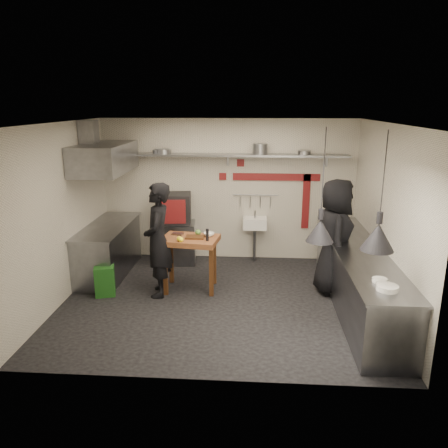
# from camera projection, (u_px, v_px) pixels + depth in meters

# --- Properties ---
(floor) EXTENTS (5.00, 5.00, 0.00)m
(floor) POSITION_uv_depth(u_px,v_px,m) (220.00, 300.00, 7.05)
(floor) COLOR black
(floor) RESTS_ON ground
(ceiling) EXTENTS (5.00, 5.00, 0.00)m
(ceiling) POSITION_uv_depth(u_px,v_px,m) (219.00, 123.00, 6.30)
(ceiling) COLOR beige
(ceiling) RESTS_ON floor
(wall_back) EXTENTS (5.00, 0.04, 2.80)m
(wall_back) POSITION_uv_depth(u_px,v_px,m) (228.00, 190.00, 8.69)
(wall_back) COLOR beige
(wall_back) RESTS_ON floor
(wall_front) EXTENTS (5.00, 0.04, 2.80)m
(wall_front) POSITION_uv_depth(u_px,v_px,m) (204.00, 266.00, 4.66)
(wall_front) COLOR beige
(wall_front) RESTS_ON floor
(wall_left) EXTENTS (0.04, 4.20, 2.80)m
(wall_left) POSITION_uv_depth(u_px,v_px,m) (61.00, 214.00, 6.84)
(wall_left) COLOR beige
(wall_left) RESTS_ON floor
(wall_right) EXTENTS (0.04, 4.20, 2.80)m
(wall_right) POSITION_uv_depth(u_px,v_px,m) (386.00, 220.00, 6.51)
(wall_right) COLOR beige
(wall_right) RESTS_ON floor
(red_band_horiz) EXTENTS (1.70, 0.02, 0.14)m
(red_band_horiz) POSITION_uv_depth(u_px,v_px,m) (276.00, 177.00, 8.53)
(red_band_horiz) COLOR maroon
(red_band_horiz) RESTS_ON wall_back
(red_band_vert) EXTENTS (0.14, 0.02, 1.10)m
(red_band_vert) POSITION_uv_depth(u_px,v_px,m) (306.00, 201.00, 8.62)
(red_band_vert) COLOR maroon
(red_band_vert) RESTS_ON wall_back
(red_tile_a) EXTENTS (0.14, 0.02, 0.14)m
(red_tile_a) POSITION_uv_depth(u_px,v_px,m) (241.00, 163.00, 8.51)
(red_tile_a) COLOR maroon
(red_tile_a) RESTS_ON wall_back
(red_tile_b) EXTENTS (0.14, 0.02, 0.14)m
(red_tile_b) POSITION_uv_depth(u_px,v_px,m) (223.00, 176.00, 8.60)
(red_tile_b) COLOR maroon
(red_tile_b) RESTS_ON wall_back
(back_shelf) EXTENTS (4.60, 0.34, 0.04)m
(back_shelf) POSITION_uv_depth(u_px,v_px,m) (227.00, 155.00, 8.33)
(back_shelf) COLOR slate
(back_shelf) RESTS_ON wall_back
(shelf_bracket_left) EXTENTS (0.04, 0.06, 0.24)m
(shelf_bracket_left) POSITION_uv_depth(u_px,v_px,m) (132.00, 158.00, 8.62)
(shelf_bracket_left) COLOR slate
(shelf_bracket_left) RESTS_ON wall_back
(shelf_bracket_mid) EXTENTS (0.04, 0.06, 0.24)m
(shelf_bracket_mid) POSITION_uv_depth(u_px,v_px,m) (228.00, 159.00, 8.50)
(shelf_bracket_mid) COLOR slate
(shelf_bracket_mid) RESTS_ON wall_back
(shelf_bracket_right) EXTENTS (0.04, 0.06, 0.24)m
(shelf_bracket_right) POSITION_uv_depth(u_px,v_px,m) (326.00, 160.00, 8.37)
(shelf_bracket_right) COLOR slate
(shelf_bracket_right) RESTS_ON wall_back
(pan_far_left) EXTENTS (0.36, 0.36, 0.09)m
(pan_far_left) POSITION_uv_depth(u_px,v_px,m) (163.00, 151.00, 8.39)
(pan_far_left) COLOR slate
(pan_far_left) RESTS_ON back_shelf
(pan_mid_left) EXTENTS (0.24, 0.24, 0.07)m
(pan_mid_left) POSITION_uv_depth(u_px,v_px,m) (159.00, 152.00, 8.40)
(pan_mid_left) COLOR slate
(pan_mid_left) RESTS_ON back_shelf
(stock_pot) EXTENTS (0.37, 0.37, 0.20)m
(stock_pot) POSITION_uv_depth(u_px,v_px,m) (260.00, 149.00, 8.25)
(stock_pot) COLOR slate
(stock_pot) RESTS_ON back_shelf
(pan_right) EXTENTS (0.30, 0.30, 0.08)m
(pan_right) POSITION_uv_depth(u_px,v_px,m) (304.00, 152.00, 8.21)
(pan_right) COLOR slate
(pan_right) RESTS_ON back_shelf
(oven_stand) EXTENTS (0.78, 0.72, 0.80)m
(oven_stand) POSITION_uv_depth(u_px,v_px,m) (177.00, 242.00, 8.69)
(oven_stand) COLOR slate
(oven_stand) RESTS_ON floor
(combi_oven) EXTENTS (0.62, 0.59, 0.58)m
(combi_oven) POSITION_uv_depth(u_px,v_px,m) (176.00, 208.00, 8.55)
(combi_oven) COLOR black
(combi_oven) RESTS_ON oven_stand
(oven_door) EXTENTS (0.48, 0.08, 0.46)m
(oven_door) POSITION_uv_depth(u_px,v_px,m) (173.00, 212.00, 8.27)
(oven_door) COLOR maroon
(oven_door) RESTS_ON combi_oven
(oven_glass) EXTENTS (0.36, 0.06, 0.34)m
(oven_glass) POSITION_uv_depth(u_px,v_px,m) (174.00, 212.00, 8.26)
(oven_glass) COLOR black
(oven_glass) RESTS_ON oven_door
(hand_sink) EXTENTS (0.46, 0.34, 0.22)m
(hand_sink) POSITION_uv_depth(u_px,v_px,m) (255.00, 223.00, 8.65)
(hand_sink) COLOR white
(hand_sink) RESTS_ON wall_back
(sink_tap) EXTENTS (0.03, 0.03, 0.14)m
(sink_tap) POSITION_uv_depth(u_px,v_px,m) (255.00, 214.00, 8.60)
(sink_tap) COLOR slate
(sink_tap) RESTS_ON hand_sink
(sink_drain) EXTENTS (0.06, 0.06, 0.66)m
(sink_drain) POSITION_uv_depth(u_px,v_px,m) (254.00, 245.00, 8.73)
(sink_drain) COLOR slate
(sink_drain) RESTS_ON floor
(utensil_rail) EXTENTS (0.90, 0.02, 0.02)m
(utensil_rail) POSITION_uv_depth(u_px,v_px,m) (255.00, 195.00, 8.64)
(utensil_rail) COLOR slate
(utensil_rail) RESTS_ON wall_back
(counter_right) EXTENTS (0.70, 3.80, 0.90)m
(counter_right) POSITION_uv_depth(u_px,v_px,m) (357.00, 278.00, 6.79)
(counter_right) COLOR slate
(counter_right) RESTS_ON floor
(counter_right_top) EXTENTS (0.76, 3.90, 0.03)m
(counter_right_top) POSITION_uv_depth(u_px,v_px,m) (360.00, 250.00, 6.66)
(counter_right_top) COLOR slate
(counter_right_top) RESTS_ON counter_right
(plate_stack) EXTENTS (0.31, 0.31, 0.07)m
(plate_stack) POSITION_uv_depth(u_px,v_px,m) (387.00, 288.00, 5.18)
(plate_stack) COLOR white
(plate_stack) RESTS_ON counter_right_top
(small_bowl_right) EXTENTS (0.23, 0.23, 0.05)m
(small_bowl_right) POSITION_uv_depth(u_px,v_px,m) (380.00, 280.00, 5.42)
(small_bowl_right) COLOR white
(small_bowl_right) RESTS_ON counter_right_top
(counter_left) EXTENTS (0.70, 1.90, 0.90)m
(counter_left) POSITION_uv_depth(u_px,v_px,m) (109.00, 250.00, 8.08)
(counter_left) COLOR slate
(counter_left) RESTS_ON floor
(counter_left_top) EXTENTS (0.76, 2.00, 0.03)m
(counter_left_top) POSITION_uv_depth(u_px,v_px,m) (107.00, 226.00, 7.96)
(counter_left_top) COLOR slate
(counter_left_top) RESTS_ON counter_left
(extractor_hood) EXTENTS (0.78, 1.60, 0.50)m
(extractor_hood) POSITION_uv_depth(u_px,v_px,m) (105.00, 158.00, 7.62)
(extractor_hood) COLOR slate
(extractor_hood) RESTS_ON ceiling
(hood_duct) EXTENTS (0.28, 0.28, 0.50)m
(hood_duct) POSITION_uv_depth(u_px,v_px,m) (89.00, 135.00, 7.53)
(hood_duct) COLOR slate
(hood_duct) RESTS_ON ceiling
(green_bin) EXTENTS (0.39, 0.39, 0.50)m
(green_bin) POSITION_uv_depth(u_px,v_px,m) (105.00, 280.00, 7.22)
(green_bin) COLOR #1A5118
(green_bin) RESTS_ON floor
(prep_table) EXTENTS (1.00, 0.76, 0.92)m
(prep_table) POSITION_uv_depth(u_px,v_px,m) (190.00, 263.00, 7.38)
(prep_table) COLOR brown
(prep_table) RESTS_ON floor
(cutting_board) EXTENTS (0.31, 0.22, 0.02)m
(cutting_board) POSITION_uv_depth(u_px,v_px,m) (195.00, 237.00, 7.24)
(cutting_board) COLOR #492813
(cutting_board) RESTS_ON prep_table
(pepper_mill) EXTENTS (0.05, 0.05, 0.20)m
(pepper_mill) POSITION_uv_depth(u_px,v_px,m) (207.00, 235.00, 7.06)
(pepper_mill) COLOR black
(pepper_mill) RESTS_ON prep_table
(lemon_a) EXTENTS (0.08, 0.08, 0.08)m
(lemon_a) POSITION_uv_depth(u_px,v_px,m) (179.00, 239.00, 7.06)
(lemon_a) COLOR yellow
(lemon_a) RESTS_ON prep_table
(lemon_b) EXTENTS (0.08, 0.08, 0.08)m
(lemon_b) POSITION_uv_depth(u_px,v_px,m) (181.00, 240.00, 7.02)
(lemon_b) COLOR yellow
(lemon_b) RESTS_ON prep_table
(veg_ball) EXTENTS (0.11, 0.11, 0.10)m
(veg_ball) POSITION_uv_depth(u_px,v_px,m) (198.00, 232.00, 7.37)
(veg_ball) COLOR #5C8C3B
(veg_ball) RESTS_ON prep_table
(steel_tray) EXTENTS (0.20, 0.16, 0.03)m
(steel_tray) POSITION_uv_depth(u_px,v_px,m) (178.00, 234.00, 7.41)
(steel_tray) COLOR slate
(steel_tray) RESTS_ON prep_table
(bowl) EXTENTS (0.20, 0.20, 0.06)m
(bowl) POSITION_uv_depth(u_px,v_px,m) (209.00, 234.00, 7.34)
(bowl) COLOR white
(bowl) RESTS_ON prep_table
(heat_lamp_near) EXTENTS (0.45, 0.45, 1.48)m
(heat_lamp_near) POSITION_uv_depth(u_px,v_px,m) (323.00, 186.00, 5.56)
(heat_lamp_near) COLOR black
(heat_lamp_near) RESTS_ON ceiling
(heat_lamp_far) EXTENTS (0.51, 0.51, 1.40)m
(heat_lamp_far) POSITION_uv_depth(u_px,v_px,m) (382.00, 192.00, 4.99)
(heat_lamp_far) COLOR black
(heat_lamp_far) RESTS_ON ceiling
(chef_left) EXTENTS (0.52, 0.73, 1.88)m
(chef_left) POSITION_uv_depth(u_px,v_px,m) (158.00, 240.00, 7.05)
(chef_left) COLOR black
(chef_left) RESTS_ON floor
(chef_right) EXTENTS (0.66, 0.97, 1.92)m
(chef_right) POSITION_uv_depth(u_px,v_px,m) (335.00, 237.00, 7.15)
(chef_right) COLOR black
(chef_right) RESTS_ON floor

